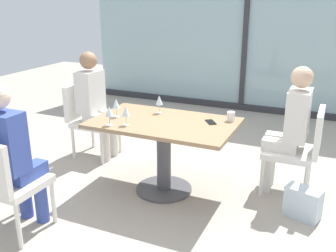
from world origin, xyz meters
name	(u,v)px	position (x,y,z in m)	size (l,w,h in m)	color
ground_plane	(164,190)	(0.00, 0.00, 0.00)	(12.00, 12.00, 0.00)	#A89E8E
window_wall_backdrop	(246,37)	(0.00, 3.20, 1.21)	(5.55, 0.10, 2.70)	#99B7BC
dining_table_main	(164,139)	(0.00, 0.00, 0.55)	(1.36, 0.83, 0.73)	#997551
chair_far_right	(300,146)	(1.21, 0.48, 0.50)	(0.50, 0.46, 0.87)	silver
chair_far_left	(89,116)	(-1.21, 0.48, 0.50)	(0.50, 0.46, 0.87)	silver
chair_front_left	(4,180)	(-0.82, -1.21, 0.50)	(0.46, 0.50, 0.87)	silver
person_far_right	(290,125)	(1.10, 0.48, 0.70)	(0.39, 0.34, 1.26)	silver
person_far_left	(95,100)	(-1.10, 0.48, 0.70)	(0.39, 0.34, 1.26)	silver
person_front_left	(11,151)	(-0.82, -1.11, 0.70)	(0.34, 0.39, 1.26)	#384C9E
wine_glass_0	(126,111)	(-0.26, -0.25, 0.86)	(0.07, 0.07, 0.18)	silver
wine_glass_1	(159,101)	(-0.15, 0.22, 0.86)	(0.07, 0.07, 0.18)	silver
wine_glass_2	(116,104)	(-0.48, -0.07, 0.86)	(0.07, 0.07, 0.18)	silver
wine_glass_3	(109,112)	(-0.40, -0.32, 0.86)	(0.07, 0.07, 0.18)	silver
coffee_cup	(231,116)	(0.58, 0.27, 0.78)	(0.08, 0.08, 0.09)	white
cell_phone_on_table	(211,122)	(0.42, 0.14, 0.73)	(0.07, 0.14, 0.01)	black
handbag_0	(303,203)	(1.32, 0.04, 0.14)	(0.30, 0.16, 0.28)	silver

